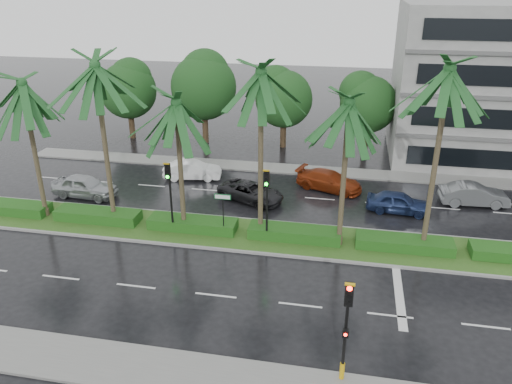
% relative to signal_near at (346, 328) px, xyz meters
% --- Properties ---
extents(ground, '(120.00, 120.00, 0.00)m').
position_rel_signal_near_xyz_m(ground, '(-6.00, 9.39, -2.50)').
color(ground, black).
rests_on(ground, ground).
extents(near_sidewalk, '(40.00, 2.40, 0.12)m').
position_rel_signal_near_xyz_m(near_sidewalk, '(-6.00, -0.81, -2.44)').
color(near_sidewalk, slate).
rests_on(near_sidewalk, ground).
extents(far_sidewalk, '(40.00, 2.00, 0.12)m').
position_rel_signal_near_xyz_m(far_sidewalk, '(-6.00, 21.39, -2.44)').
color(far_sidewalk, slate).
rests_on(far_sidewalk, ground).
extents(median, '(36.00, 4.00, 0.15)m').
position_rel_signal_near_xyz_m(median, '(-6.00, 10.39, -2.42)').
color(median, gray).
rests_on(median, ground).
extents(hedge, '(35.20, 1.40, 0.60)m').
position_rel_signal_near_xyz_m(hedge, '(-6.00, 10.39, -2.05)').
color(hedge, '#164513').
rests_on(hedge, median).
extents(lane_markings, '(34.00, 13.06, 0.01)m').
position_rel_signal_near_xyz_m(lane_markings, '(-2.96, 8.96, -2.50)').
color(lane_markings, silver).
rests_on(lane_markings, ground).
extents(palm_row, '(26.30, 4.20, 10.52)m').
position_rel_signal_near_xyz_m(palm_row, '(-7.25, 10.41, 5.63)').
color(palm_row, '#403624').
rests_on(palm_row, median).
extents(signal_near, '(0.34, 0.45, 4.36)m').
position_rel_signal_near_xyz_m(signal_near, '(0.00, 0.00, 0.00)').
color(signal_near, black).
rests_on(signal_near, near_sidewalk).
extents(signal_median_left, '(0.34, 0.42, 4.36)m').
position_rel_signal_near_xyz_m(signal_median_left, '(-10.00, 9.69, 0.49)').
color(signal_median_left, black).
rests_on(signal_median_left, median).
extents(signal_median_right, '(0.34, 0.42, 4.36)m').
position_rel_signal_near_xyz_m(signal_median_right, '(-4.50, 9.69, 0.49)').
color(signal_median_right, black).
rests_on(signal_median_right, median).
extents(street_sign, '(0.95, 0.09, 2.60)m').
position_rel_signal_near_xyz_m(street_sign, '(-7.00, 9.87, -0.38)').
color(street_sign, black).
rests_on(street_sign, median).
extents(bg_trees, '(33.14, 5.65, 8.17)m').
position_rel_signal_near_xyz_m(bg_trees, '(-6.37, 26.98, 2.30)').
color(bg_trees, '#3C261B').
rests_on(bg_trees, ground).
extents(building, '(16.00, 10.00, 12.00)m').
position_rel_signal_near_xyz_m(building, '(11.00, 27.39, 3.50)').
color(building, gray).
rests_on(building, ground).
extents(car_silver, '(2.06, 4.53, 1.51)m').
position_rel_signal_near_xyz_m(car_silver, '(-17.67, 13.78, -1.75)').
color(car_silver, '#A5A8AC').
rests_on(car_silver, ground).
extents(car_white, '(2.14, 4.36, 1.38)m').
position_rel_signal_near_xyz_m(car_white, '(-11.50, 18.23, -1.82)').
color(car_white, white).
rests_on(car_white, ground).
extents(car_darkgrey, '(3.66, 4.95, 1.25)m').
position_rel_signal_near_xyz_m(car_darkgrey, '(-6.50, 15.24, -1.88)').
color(car_darkgrey, black).
rests_on(car_darkgrey, ground).
extents(car_red, '(3.31, 5.00, 1.35)m').
position_rel_signal_near_xyz_m(car_red, '(-1.50, 18.10, -1.83)').
color(car_red, maroon).
rests_on(car_red, ground).
extents(car_blue, '(1.93, 4.07, 1.34)m').
position_rel_signal_near_xyz_m(car_blue, '(3.00, 15.29, -1.83)').
color(car_blue, navy).
rests_on(car_blue, ground).
extents(car_grey, '(1.81, 4.41, 1.42)m').
position_rel_signal_near_xyz_m(car_grey, '(7.91, 17.36, -1.79)').
color(car_grey, slate).
rests_on(car_grey, ground).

